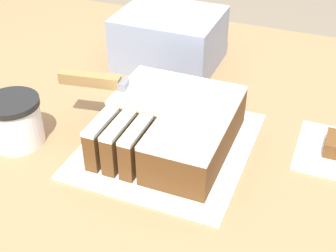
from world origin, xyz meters
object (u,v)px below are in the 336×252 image
cake_board (168,145)px  cake (171,125)px  knife (108,83)px  coffee_cup (15,121)px  storage_box (170,39)px

cake_board → cake: (0.00, 0.01, 0.04)m
cake_board → knife: 0.16m
cake_board → cake: cake is taller
knife → cake: bearing=-17.6°
cake_board → coffee_cup: (-0.26, -0.09, 0.04)m
cake_board → cake: bearing=49.0°
cake → knife: size_ratio=0.78×
storage_box → coffee_cup: bearing=-109.7°
cake → knife: (-0.14, 0.02, 0.05)m
cake_board → cake: 0.04m
cake → knife: 0.15m
cake_board → storage_box: (-0.12, 0.31, 0.06)m
cake → storage_box: storage_box is taller
coffee_cup → storage_box: size_ratio=0.43×
knife → storage_box: 0.29m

